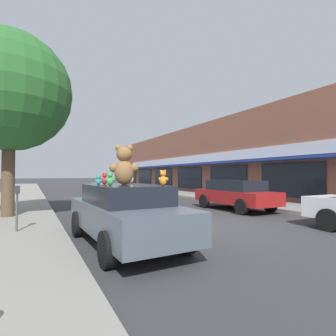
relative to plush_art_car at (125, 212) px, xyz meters
name	(u,v)px	position (x,y,z in m)	size (l,w,h in m)	color
ground_plane	(219,227)	(3.42, 0.62, -0.80)	(260.00, 260.00, 0.00)	#333335
sidewalk_far	(333,212)	(9.72, 0.62, -0.72)	(3.34, 90.00, 0.15)	gray
storefront_row	(237,161)	(17.36, 15.11, 2.36)	(13.26, 38.90, 6.33)	brown
plush_art_car	(125,212)	(0.00, 0.00, 0.00)	(2.07, 4.64, 1.47)	#4C5660
teddy_bear_giant	(124,165)	(0.02, 0.13, 1.16)	(0.77, 0.54, 1.02)	olive
teddy_bear_green	(110,179)	(-0.43, -0.20, 0.83)	(0.24, 0.19, 0.32)	green
teddy_bear_red	(104,179)	(-0.37, 0.59, 0.82)	(0.23, 0.19, 0.31)	red
teddy_bear_cream	(131,177)	(0.54, 1.10, 0.85)	(0.24, 0.25, 0.37)	beige
teddy_bear_orange	(163,178)	(0.64, -0.84, 0.85)	(0.22, 0.27, 0.37)	orange
teddy_bear_teal	(99,180)	(-0.58, 0.34, 0.79)	(0.19, 0.12, 0.25)	teal
parked_car_far_center	(235,194)	(6.79, 3.59, 0.00)	(1.94, 4.39, 1.45)	maroon
street_tree	(9,92)	(-2.85, 5.30, 4.09)	(4.55, 4.55, 7.04)	brown
parking_meter	(17,202)	(-2.42, 2.15, 0.16)	(0.14, 0.10, 1.27)	#4C4C51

